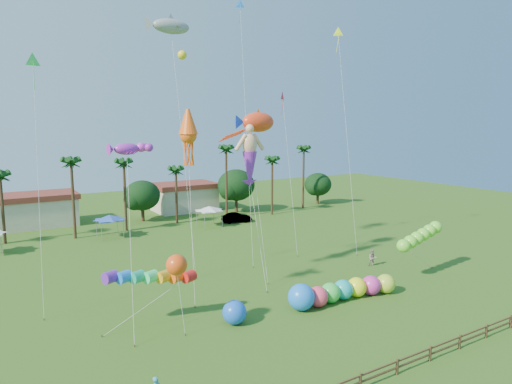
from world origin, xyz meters
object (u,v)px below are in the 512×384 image
spectator_b (372,258)px  blue_ball (234,312)px  caterpillar_inflatable (339,291)px  car_b (237,218)px

spectator_b → blue_ball: 19.84m
caterpillar_inflatable → blue_ball: caterpillar_inflatable is taller
car_b → spectator_b: 26.51m
spectator_b → blue_ball: bearing=-125.4°
car_b → blue_ball: 35.92m
car_b → caterpillar_inflatable: size_ratio=0.42×
car_b → caterpillar_inflatable: bearing=178.6°
car_b → spectator_b: spectator_b is taller
spectator_b → blue_ball: (-19.25, -4.79, 0.04)m
spectator_b → blue_ball: size_ratio=0.96×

